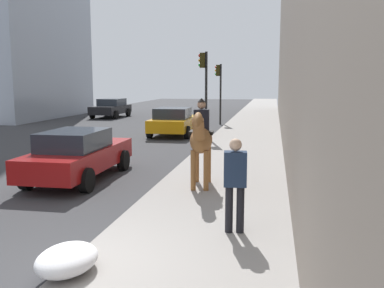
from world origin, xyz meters
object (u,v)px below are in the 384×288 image
at_px(traffic_light_near_curb, 204,82).
at_px(traffic_light_far_curb, 219,84).
at_px(mounted_horse_near, 201,139).
at_px(car_far_lane, 174,121).
at_px(car_near_lane, 111,108).
at_px(car_mid_lane, 78,154).
at_px(pedestrian_greeting, 235,179).

height_order(traffic_light_near_curb, traffic_light_far_curb, traffic_light_near_curb).
height_order(mounted_horse_near, car_far_lane, mounted_horse_near).
distance_m(mounted_horse_near, traffic_light_near_curb, 9.86).
bearing_deg(traffic_light_near_curb, car_near_lane, 39.46).
distance_m(car_near_lane, traffic_light_near_curb, 14.40).
bearing_deg(car_mid_lane, pedestrian_greeting, -128.86).
height_order(car_near_lane, car_far_lane, same).
bearing_deg(car_near_lane, car_mid_lane, 20.44).
xyz_separation_m(mounted_horse_near, car_mid_lane, (0.63, 3.66, -0.63)).
distance_m(car_near_lane, traffic_light_far_curb, 9.83).
distance_m(mounted_horse_near, traffic_light_far_curb, 16.94).
relative_size(car_far_lane, traffic_light_near_curb, 1.02).
relative_size(pedestrian_greeting, car_near_lane, 0.41).
distance_m(pedestrian_greeting, car_far_lane, 14.78).
bearing_deg(car_far_lane, car_mid_lane, 176.78).
bearing_deg(mounted_horse_near, car_near_lane, -157.71).
bearing_deg(traffic_light_far_curb, car_far_lane, 164.70).
xyz_separation_m(pedestrian_greeting, car_near_lane, (23.83, 11.69, -0.35)).
bearing_deg(car_near_lane, traffic_light_far_curb, 68.09).
xyz_separation_m(pedestrian_greeting, traffic_light_near_curb, (12.82, 2.63, 1.68)).
height_order(car_near_lane, car_mid_lane, same).
xyz_separation_m(car_near_lane, car_mid_lane, (-20.02, -6.87, -0.01)).
distance_m(pedestrian_greeting, traffic_light_far_curb, 20.25).
distance_m(car_far_lane, traffic_light_near_curb, 3.01).
relative_size(car_mid_lane, traffic_light_near_curb, 1.08).
relative_size(car_near_lane, traffic_light_far_curb, 1.08).
bearing_deg(traffic_light_far_curb, traffic_light_near_curb, -178.41).
height_order(mounted_horse_near, traffic_light_near_curb, traffic_light_near_curb).
height_order(mounted_horse_near, traffic_light_far_curb, traffic_light_far_curb).
xyz_separation_m(mounted_horse_near, traffic_light_far_curb, (16.82, 1.67, 1.22)).
xyz_separation_m(car_far_lane, traffic_light_near_curb, (-1.27, -1.82, 2.03)).
height_order(car_mid_lane, traffic_light_far_curb, traffic_light_far_curb).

